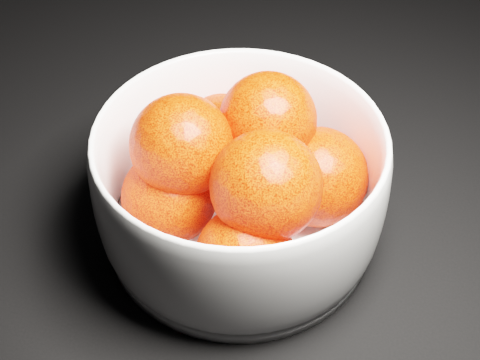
# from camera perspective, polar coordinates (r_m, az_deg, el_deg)

# --- Properties ---
(bowl) EXTENTS (0.24, 0.24, 0.12)m
(bowl) POSITION_cam_1_polar(r_m,az_deg,el_deg) (0.54, 0.00, -0.43)
(bowl) COLOR white
(bowl) RESTS_ON ground
(orange_pile) EXTENTS (0.20, 0.20, 0.13)m
(orange_pile) POSITION_cam_1_polar(r_m,az_deg,el_deg) (0.53, 0.15, 0.78)
(orange_pile) COLOR #F52307
(orange_pile) RESTS_ON bowl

